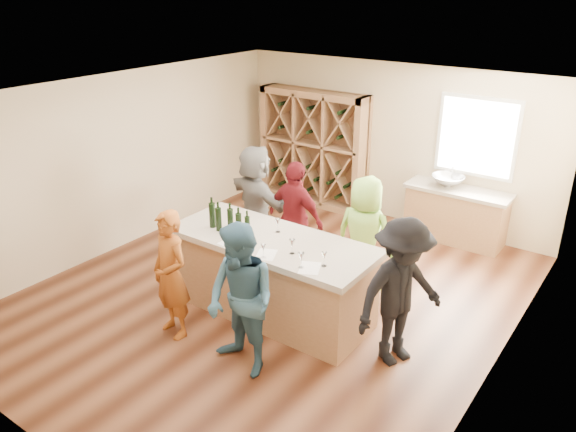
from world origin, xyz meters
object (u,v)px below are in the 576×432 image
Objects in this scene: person_near_right at (241,301)px; person_server at (401,293)px; wine_bottle_a at (212,215)px; sink at (448,181)px; wine_bottle_b at (219,219)px; person_far_right at (364,236)px; wine_rack at (313,148)px; person_far_mid at (296,218)px; wine_bottle_c at (230,220)px; wine_bottle_d at (239,225)px; person_far_left at (256,200)px; tasting_counter_base at (272,279)px; person_near_left at (171,275)px; wine_bottle_e at (247,227)px.

person_near_right is 1.00× the size of person_server.
person_near_right reaches higher than wine_bottle_a.
wine_bottle_b is at bearing -113.55° from sink.
person_far_right is at bearing 67.67° from person_server.
person_server is (3.52, -3.61, -0.21)m from wine_rack.
wine_rack is at bearing 105.34° from wine_bottle_b.
wine_bottle_c is at bearing 91.52° from person_far_mid.
wine_bottle_a is at bearing 178.54° from wine_bottle_d.
person_far_left reaches higher than person_near_right.
tasting_counter_base is 1.59× the size of person_near_left.
person_far_right is at bearing -45.19° from wine_rack.
wine_rack reaches higher than person_near_right.
tasting_counter_base is at bearing 152.51° from person_far_left.
wine_bottle_e is 0.16× the size of person_far_mid.
tasting_counter_base is 1.81m from person_server.
person_far_left is (-0.57, 2.36, 0.07)m from person_near_left.
tasting_counter_base is 8.28× the size of wine_bottle_c.
person_near_right reaches higher than wine_bottle_b.
wine_bottle_d is 2.19m from person_server.
person_far_mid is 1.01× the size of person_far_right.
tasting_counter_base is 1.33m from person_near_left.
person_far_mid is (-1.36, -2.45, -0.15)m from sink.
wine_rack is at bearing 111.33° from wine_bottle_e.
wine_bottle_d is 1.04m from person_near_left.
person_far_right is (2.45, -2.47, -0.25)m from wine_rack.
tasting_counter_base is at bearing 122.88° from person_near_right.
wine_bottle_a is 1.64m from person_near_right.
wine_bottle_c is at bearing 167.43° from wine_bottle_d.
person_near_left is 0.95× the size of person_far_mid.
person_server reaches higher than person_far_right.
tasting_counter_base is at bearing 25.22° from wine_bottle_e.
person_near_right reaches higher than person_far_mid.
wine_bottle_b is 2.51m from person_server.
wine_bottle_a is at bearing 154.86° from person_near_right.
person_far_right is at bearing 59.39° from tasting_counter_base.
wine_bottle_c is 1.33m from person_far_mid.
wine_bottle_b reaches higher than wine_bottle_d.
person_server is at bearing 161.40° from person_far_mid.
person_near_right is (0.99, -0.98, -0.35)m from wine_bottle_c.
person_near_left reaches higher than wine_bottle_d.
wine_bottle_a is at bearing 118.86° from person_server.
person_near_right reaches higher than wine_bottle_c.
tasting_counter_base is 1.51× the size of person_far_mid.
person_far_right is at bearing 69.68° from person_near_left.
person_server is (1.77, 0.03, 0.39)m from tasting_counter_base.
person_near_right is at bearing 79.32° from person_far_right.
wine_rack is 3.92m from wine_bottle_a.
person_near_right is 2.96m from person_far_left.
wine_bottle_b is at bearing -175.83° from wine_bottle_d.
person_far_left is at bearing 111.21° from wine_bottle_b.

